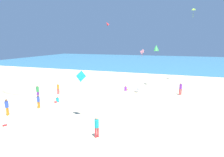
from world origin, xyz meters
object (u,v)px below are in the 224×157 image
Objects in this scene: person_4 at (126,89)px; kite_teal at (81,76)px; kite_red at (107,24)px; person_3 at (57,100)px; person_7 at (7,106)px; person_0 at (181,88)px; kite_lime at (194,9)px; person_5 at (58,88)px; cooler_box at (5,124)px; person_2 at (38,91)px; person_6 at (97,126)px; person_1 at (38,101)px; kite_green at (156,48)px; beach_chair_near_camera at (137,90)px; kite_pink at (142,52)px.

kite_teal is (-1.49, -10.89, 3.75)m from person_4.
person_3 is at bearing -88.52° from kite_red.
kite_red reaches higher than person_7.
person_7 is (-16.38, -12.78, -0.03)m from person_0.
person_3 is at bearing 147.93° from kite_teal.
kite_lime is at bearing -20.56° from person_0.
kite_teal is (7.01, -6.20, 3.19)m from person_5.
person_0 is 16.84m from person_5.
person_7 reaches higher than person_3.
cooler_box is at bearing -38.60° from person_5.
person_2 reaches higher than person_5.
person_1 is at bearing 20.23° from person_6.
kite_red is 24.02m from kite_teal.
kite_red is at bearing -114.41° from person_7.
person_7 is at bearing -127.07° from kite_green.
person_0 is 20.78m from person_7.
kite_red reaches higher than person_6.
kite_green reaches higher than person_6.
person_5 is (-1.26, 5.35, -0.01)m from person_1.
kite_red is (-8.78, 11.70, 10.65)m from beach_chair_near_camera.
kite_pink is (-6.85, 9.58, 4.31)m from person_0.
kite_green is 16.00m from kite_teal.
person_6 is (9.67, -8.95, 0.11)m from person_5.
person_4 is at bearing 168.08° from person_3.
kite_lime reaches higher than kite_teal.
cooler_box is 0.36× the size of person_6.
person_2 is at bearing -18.16° from beach_chair_near_camera.
person_4 is 9.72m from person_5.
kite_green is at bearing 59.05° from cooler_box.
person_6 is 0.99× the size of person_7.
kite_green is (11.07, 14.08, 5.36)m from person_1.
person_2 is 2.46× the size of person_3.
kite_teal is at bearing 130.38° from person_0.
cooler_box is at bearing 8.62° from beach_chair_near_camera.
person_1 is at bearing -33.15° from person_5.
person_5 is at bearing 63.86° from person_2.
beach_chair_near_camera is 1.17× the size of person_3.
kite_red is (-7.79, 1.69, 5.65)m from kite_pink.
beach_chair_near_camera is 0.49× the size of person_7.
beach_chair_near_camera is at bearing 33.01° from person_2.
person_4 is at bearing 82.22° from kite_teal.
kite_lime is (16.39, 18.51, 11.56)m from person_1.
beach_chair_near_camera is 13.30m from person_1.
person_0 is 18.93m from person_2.
kite_green reaches higher than cooler_box.
cooler_box is at bearing -125.63° from kite_lime.
kite_lime is at bearing 60.24° from person_1.
kite_green reaches higher than person_2.
beach_chair_near_camera is at bearing 160.29° from person_3.
cooler_box is 0.40× the size of kite_lime.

